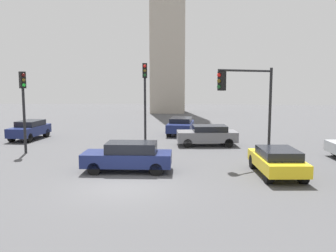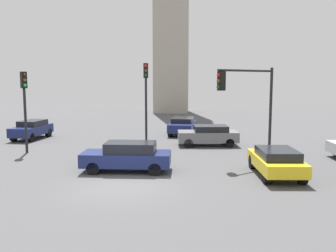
{
  "view_description": "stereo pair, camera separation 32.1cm",
  "coord_description": "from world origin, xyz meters",
  "px_view_note": "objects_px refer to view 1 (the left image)",
  "views": [
    {
      "loc": [
        2.78,
        -15.12,
        4.48
      ],
      "look_at": [
        1.56,
        6.08,
        1.85
      ],
      "focal_mm": 39.84,
      "sensor_mm": 36.0,
      "label": 1
    },
    {
      "loc": [
        3.1,
        -15.09,
        4.48
      ],
      "look_at": [
        1.56,
        6.08,
        1.85
      ],
      "focal_mm": 39.84,
      "sensor_mm": 36.0,
      "label": 2
    }
  ],
  "objects_px": {
    "traffic_light_1": "(145,89)",
    "traffic_light_3": "(23,97)",
    "car_3": "(181,125)",
    "car_7": "(277,161)",
    "traffic_light_2": "(247,93)",
    "car_2": "(30,129)",
    "car_6": "(207,135)",
    "car_5": "(128,156)"
  },
  "relations": [
    {
      "from": "traffic_light_3",
      "to": "car_2",
      "type": "height_order",
      "value": "traffic_light_3"
    },
    {
      "from": "car_5",
      "to": "car_6",
      "type": "bearing_deg",
      "value": -120.09
    },
    {
      "from": "traffic_light_2",
      "to": "car_6",
      "type": "bearing_deg",
      "value": -106.07
    },
    {
      "from": "traffic_light_1",
      "to": "car_6",
      "type": "bearing_deg",
      "value": 82.42
    },
    {
      "from": "traffic_light_3",
      "to": "car_3",
      "type": "relative_size",
      "value": 1.11
    },
    {
      "from": "car_2",
      "to": "traffic_light_3",
      "type": "bearing_deg",
      "value": 26.75
    },
    {
      "from": "car_3",
      "to": "car_7",
      "type": "bearing_deg",
      "value": 25.24
    },
    {
      "from": "traffic_light_1",
      "to": "car_6",
      "type": "relative_size",
      "value": 1.34
    },
    {
      "from": "traffic_light_3",
      "to": "car_2",
      "type": "bearing_deg",
      "value": 156.04
    },
    {
      "from": "car_3",
      "to": "car_6",
      "type": "relative_size",
      "value": 1.07
    },
    {
      "from": "traffic_light_3",
      "to": "car_5",
      "type": "relative_size",
      "value": 1.14
    },
    {
      "from": "car_5",
      "to": "car_3",
      "type": "bearing_deg",
      "value": -101.06
    },
    {
      "from": "car_2",
      "to": "traffic_light_1",
      "type": "bearing_deg",
      "value": 84.05
    },
    {
      "from": "traffic_light_1",
      "to": "car_2",
      "type": "relative_size",
      "value": 1.39
    },
    {
      "from": "car_5",
      "to": "car_6",
      "type": "distance_m",
      "value": 8.68
    },
    {
      "from": "traffic_light_3",
      "to": "car_2",
      "type": "relative_size",
      "value": 1.23
    },
    {
      "from": "traffic_light_2",
      "to": "car_3",
      "type": "height_order",
      "value": "traffic_light_2"
    },
    {
      "from": "traffic_light_1",
      "to": "car_3",
      "type": "bearing_deg",
      "value": 149.03
    },
    {
      "from": "traffic_light_3",
      "to": "car_5",
      "type": "distance_m",
      "value": 8.64
    },
    {
      "from": "car_3",
      "to": "car_6",
      "type": "distance_m",
      "value": 5.56
    },
    {
      "from": "traffic_light_2",
      "to": "car_2",
      "type": "relative_size",
      "value": 1.28
    },
    {
      "from": "car_6",
      "to": "car_7",
      "type": "distance_m",
      "value": 8.47
    },
    {
      "from": "car_3",
      "to": "car_7",
      "type": "relative_size",
      "value": 1.06
    },
    {
      "from": "traffic_light_3",
      "to": "car_2",
      "type": "distance_m",
      "value": 6.34
    },
    {
      "from": "traffic_light_2",
      "to": "car_7",
      "type": "xyz_separation_m",
      "value": [
        0.94,
        -3.36,
        -3.05
      ]
    },
    {
      "from": "car_6",
      "to": "traffic_light_2",
      "type": "bearing_deg",
      "value": 107.78
    },
    {
      "from": "traffic_light_1",
      "to": "traffic_light_2",
      "type": "height_order",
      "value": "traffic_light_1"
    },
    {
      "from": "traffic_light_2",
      "to": "car_5",
      "type": "relative_size",
      "value": 1.19
    },
    {
      "from": "car_5",
      "to": "car_6",
      "type": "height_order",
      "value": "car_5"
    },
    {
      "from": "traffic_light_2",
      "to": "traffic_light_3",
      "type": "xyz_separation_m",
      "value": [
        -13.21,
        1.2,
        -0.29
      ]
    },
    {
      "from": "traffic_light_1",
      "to": "car_2",
      "type": "bearing_deg",
      "value": -107.88
    },
    {
      "from": "traffic_light_2",
      "to": "car_3",
      "type": "bearing_deg",
      "value": -107.29
    },
    {
      "from": "car_2",
      "to": "car_7",
      "type": "relative_size",
      "value": 0.95
    },
    {
      "from": "traffic_light_1",
      "to": "car_7",
      "type": "bearing_deg",
      "value": 35.37
    },
    {
      "from": "car_5",
      "to": "car_6",
      "type": "relative_size",
      "value": 1.04
    },
    {
      "from": "traffic_light_1",
      "to": "traffic_light_3",
      "type": "bearing_deg",
      "value": -69.73
    },
    {
      "from": "traffic_light_3",
      "to": "car_6",
      "type": "xyz_separation_m",
      "value": [
        11.26,
        3.4,
        -2.74
      ]
    },
    {
      "from": "traffic_light_3",
      "to": "car_6",
      "type": "height_order",
      "value": "traffic_light_3"
    },
    {
      "from": "traffic_light_1",
      "to": "car_3",
      "type": "distance_m",
      "value": 6.43
    },
    {
      "from": "car_2",
      "to": "car_6",
      "type": "height_order",
      "value": "car_2"
    },
    {
      "from": "car_6",
      "to": "car_3",
      "type": "bearing_deg",
      "value": -74.53
    },
    {
      "from": "traffic_light_1",
      "to": "car_5",
      "type": "relative_size",
      "value": 1.29
    }
  ]
}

